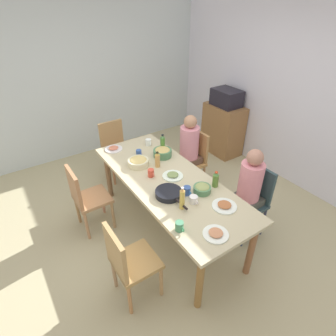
% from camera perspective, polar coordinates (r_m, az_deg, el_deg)
% --- Properties ---
extents(ground_plane, '(6.06, 6.06, 0.00)m').
position_cam_1_polar(ground_plane, '(3.63, -0.00, -12.30)').
color(ground_plane, tan).
extents(wall_back, '(5.29, 0.12, 2.60)m').
position_cam_1_polar(wall_back, '(4.43, 25.80, 13.07)').
color(wall_back, silver).
rests_on(wall_back, ground_plane).
extents(wall_left, '(0.12, 4.64, 2.60)m').
position_cam_1_polar(wall_left, '(5.08, -17.22, 17.06)').
color(wall_left, silver).
rests_on(wall_left, ground_plane).
extents(dining_table, '(2.25, 0.88, 0.77)m').
position_cam_1_polar(dining_table, '(3.17, -0.00, -3.48)').
color(dining_table, '#BDB28C').
rests_on(dining_table, ground_plane).
extents(chair_0, '(0.40, 0.40, 0.90)m').
position_cam_1_polar(chair_0, '(3.42, 16.96, -5.88)').
color(chair_0, '#293D43').
rests_on(chair_0, ground_plane).
extents(person_0, '(0.30, 0.30, 1.18)m').
position_cam_1_polar(person_0, '(3.25, 16.38, -4.01)').
color(person_0, '#363B4A').
rests_on(person_0, ground_plane).
extents(chair_1, '(0.40, 0.40, 0.90)m').
position_cam_1_polar(chair_1, '(3.44, -16.86, -5.62)').
color(chair_1, '#AA7B52').
rests_on(chair_1, ground_plane).
extents(chair_2, '(0.40, 0.40, 0.90)m').
position_cam_1_polar(chair_2, '(4.06, 5.21, 2.24)').
color(chair_2, '#B58348').
rests_on(chair_2, ground_plane).
extents(person_2, '(0.30, 0.30, 1.18)m').
position_cam_1_polar(person_2, '(3.91, 4.28, 4.19)').
color(person_2, '#524341').
rests_on(person_2, ground_plane).
extents(chair_3, '(0.40, 0.40, 0.90)m').
position_cam_1_polar(chair_3, '(2.66, -8.40, -18.57)').
color(chair_3, '#A47E48').
rests_on(chair_3, ground_plane).
extents(chair_4, '(0.40, 0.40, 0.90)m').
position_cam_1_polar(chair_4, '(4.40, -10.96, 4.39)').
color(chair_4, '#AA7A56').
rests_on(chair_4, ground_plane).
extents(plate_0, '(0.23, 0.23, 0.04)m').
position_cam_1_polar(plate_0, '(2.51, 9.91, -13.33)').
color(plate_0, white).
rests_on(plate_0, dining_table).
extents(plate_1, '(0.24, 0.24, 0.04)m').
position_cam_1_polar(plate_1, '(3.77, -11.27, 3.98)').
color(plate_1, white).
rests_on(plate_1, dining_table).
extents(plate_2, '(0.25, 0.25, 0.04)m').
position_cam_1_polar(plate_2, '(2.80, 11.66, -7.68)').
color(plate_2, white).
rests_on(plate_2, dining_table).
extents(plate_3, '(0.24, 0.24, 0.04)m').
position_cam_1_polar(plate_3, '(3.16, 0.99, -1.57)').
color(plate_3, white).
rests_on(plate_3, dining_table).
extents(bowl_0, '(0.26, 0.26, 0.10)m').
position_cam_1_polar(bowl_0, '(3.36, -6.20, 1.28)').
color(bowl_0, beige).
rests_on(bowl_0, dining_table).
extents(bowl_1, '(0.19, 0.19, 0.09)m').
position_cam_1_polar(bowl_1, '(2.93, 7.13, -4.27)').
color(bowl_1, '#4E7F54').
rests_on(bowl_1, dining_table).
extents(bowl_2, '(0.24, 0.24, 0.11)m').
position_cam_1_polar(bowl_2, '(3.53, -1.15, 3.29)').
color(bowl_2, '#477A52').
rests_on(bowl_2, dining_table).
extents(serving_pan, '(0.46, 0.28, 0.06)m').
position_cam_1_polar(serving_pan, '(2.87, 0.15, -5.29)').
color(serving_pan, black).
rests_on(serving_pan, dining_table).
extents(cup_0, '(0.11, 0.07, 0.09)m').
position_cam_1_polar(cup_0, '(3.15, -3.55, -1.06)').
color(cup_0, '#D54B37').
rests_on(cup_0, dining_table).
extents(cup_1, '(0.11, 0.08, 0.09)m').
position_cam_1_polar(cup_1, '(2.49, 2.41, -12.04)').
color(cup_1, '#43825C').
rests_on(cup_1, dining_table).
extents(cup_2, '(0.11, 0.07, 0.07)m').
position_cam_1_polar(cup_2, '(3.58, -6.08, 3.20)').
color(cup_2, '#36569A').
rests_on(cup_2, dining_table).
extents(cup_3, '(0.12, 0.08, 0.09)m').
position_cam_1_polar(cup_3, '(3.81, -4.09, 5.36)').
color(cup_3, white).
rests_on(cup_3, dining_table).
extents(cup_4, '(0.12, 0.09, 0.08)m').
position_cam_1_polar(cup_4, '(2.79, 5.34, -6.55)').
color(cup_4, white).
rests_on(cup_4, dining_table).
extents(cup_5, '(0.11, 0.08, 0.09)m').
position_cam_1_polar(cup_5, '(2.88, 3.99, -4.75)').
color(cup_5, '#345295').
rests_on(cup_5, dining_table).
extents(bottle_0, '(0.06, 0.06, 0.25)m').
position_cam_1_polar(bottle_0, '(3.60, -1.12, 5.08)').
color(bottle_0, '#468032').
rests_on(bottle_0, dining_table).
extents(bottle_1, '(0.05, 0.05, 0.25)m').
position_cam_1_polar(bottle_1, '(2.66, 2.98, -6.39)').
color(bottle_1, gold).
rests_on(bottle_1, dining_table).
extents(bottle_2, '(0.07, 0.07, 0.19)m').
position_cam_1_polar(bottle_2, '(3.01, 9.88, -2.39)').
color(bottle_2, '#567C31').
rests_on(bottle_2, dining_table).
extents(bottle_3, '(0.06, 0.06, 0.20)m').
position_cam_1_polar(bottle_3, '(3.30, -2.21, 1.71)').
color(bottle_3, tan).
rests_on(bottle_3, dining_table).
extents(side_cabinet, '(0.70, 0.44, 0.90)m').
position_cam_1_polar(side_cabinet, '(5.14, 11.35, 7.92)').
color(side_cabinet, olive).
rests_on(side_cabinet, ground_plane).
extents(microwave, '(0.48, 0.36, 0.28)m').
position_cam_1_polar(microwave, '(4.93, 12.11, 14.13)').
color(microwave, black).
rests_on(microwave, side_cabinet).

